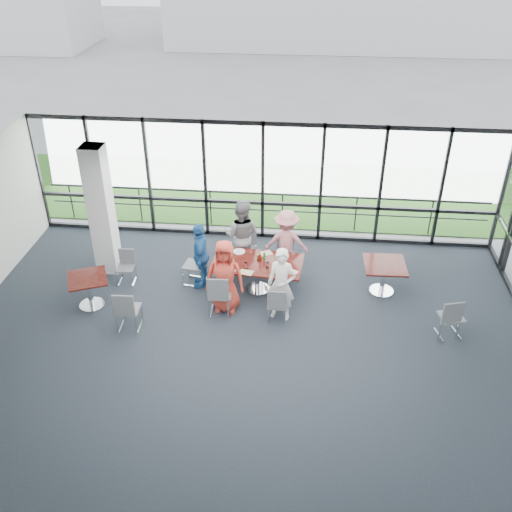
# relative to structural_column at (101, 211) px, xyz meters

# --- Properties ---
(floor) EXTENTS (12.00, 10.00, 0.02)m
(floor) POSITION_rel_structural_column_xyz_m (3.60, -3.00, -1.61)
(floor) COLOR #1F2630
(floor) RESTS_ON ground
(ceiling) EXTENTS (12.00, 10.00, 0.04)m
(ceiling) POSITION_rel_structural_column_xyz_m (3.60, -3.00, 1.60)
(ceiling) COLOR silver
(ceiling) RESTS_ON ground
(curtain_wall_back) EXTENTS (12.00, 0.10, 3.20)m
(curtain_wall_back) POSITION_rel_structural_column_xyz_m (3.60, 2.00, 0.00)
(curtain_wall_back) COLOR white
(curtain_wall_back) RESTS_ON ground
(exit_door) EXTENTS (0.12, 1.60, 2.10)m
(exit_door) POSITION_rel_structural_column_xyz_m (9.60, 0.75, -0.55)
(exit_door) COLOR black
(exit_door) RESTS_ON ground
(structural_column) EXTENTS (0.50, 0.50, 3.20)m
(structural_column) POSITION_rel_structural_column_xyz_m (0.00, 0.00, 0.00)
(structural_column) COLOR white
(structural_column) RESTS_ON ground
(apron) EXTENTS (80.00, 70.00, 0.02)m
(apron) POSITION_rel_structural_column_xyz_m (3.60, 7.00, -1.62)
(apron) COLOR gray
(apron) RESTS_ON ground
(grass_strip) EXTENTS (80.00, 5.00, 0.01)m
(grass_strip) POSITION_rel_structural_column_xyz_m (3.60, 5.00, -1.59)
(grass_strip) COLOR #2F5D1E
(grass_strip) RESTS_ON ground
(hangar_aux) EXTENTS (10.00, 6.00, 4.00)m
(hangar_aux) POSITION_rel_structural_column_xyz_m (-14.40, 25.00, 0.40)
(hangar_aux) COLOR silver
(hangar_aux) RESTS_ON ground
(guard_rail) EXTENTS (12.00, 0.06, 0.06)m
(guard_rail) POSITION_rel_structural_column_xyz_m (3.60, 2.60, -1.10)
(guard_rail) COLOR #2D2D33
(guard_rail) RESTS_ON ground
(main_table) EXTENTS (2.13, 1.28, 0.75)m
(main_table) POSITION_rel_structural_column_xyz_m (3.71, -0.52, -0.96)
(main_table) COLOR #390B08
(main_table) RESTS_ON ground
(side_table_left) EXTENTS (1.08, 1.08, 0.75)m
(side_table_left) POSITION_rel_structural_column_xyz_m (0.07, -1.52, -0.97)
(side_table_left) COLOR #390B08
(side_table_left) RESTS_ON ground
(side_table_right) EXTENTS (0.97, 0.97, 0.75)m
(side_table_right) POSITION_rel_structural_column_xyz_m (6.59, -0.32, -0.95)
(side_table_right) COLOR #390B08
(side_table_right) RESTS_ON ground
(diner_near_left) EXTENTS (0.84, 0.56, 1.70)m
(diner_near_left) POSITION_rel_structural_column_xyz_m (3.08, -1.32, -0.75)
(diner_near_left) COLOR red
(diner_near_left) RESTS_ON ground
(diner_near_right) EXTENTS (0.70, 0.58, 1.68)m
(diner_near_right) POSITION_rel_structural_column_xyz_m (4.32, -1.50, -0.76)
(diner_near_right) COLOR white
(diner_near_right) RESTS_ON ground
(diner_far_left) EXTENTS (0.94, 0.65, 1.81)m
(diner_far_left) POSITION_rel_structural_column_xyz_m (3.23, 0.40, -0.69)
(diner_far_left) COLOR slate
(diner_far_left) RESTS_ON ground
(diner_far_right) EXTENTS (1.08, 0.57, 1.65)m
(diner_far_right) POSITION_rel_structural_column_xyz_m (4.32, 0.32, -0.78)
(diner_far_right) COLOR #CB7680
(diner_far_right) RESTS_ON ground
(diner_end) EXTENTS (0.60, 1.00, 1.63)m
(diner_end) POSITION_rel_structural_column_xyz_m (2.39, -0.45, -0.79)
(diner_end) COLOR #225C9E
(diner_end) RESTS_ON ground
(chair_main_nl) EXTENTS (0.51, 0.51, 0.99)m
(chair_main_nl) POSITION_rel_structural_column_xyz_m (2.99, -1.47, -1.11)
(chair_main_nl) COLOR slate
(chair_main_nl) RESTS_ON ground
(chair_main_nr) EXTENTS (0.42, 0.42, 0.85)m
(chair_main_nr) POSITION_rel_structural_column_xyz_m (4.24, -1.63, -1.18)
(chair_main_nr) COLOR slate
(chair_main_nr) RESTS_ON ground
(chair_main_fl) EXTENTS (0.46, 0.46, 0.84)m
(chair_main_fl) POSITION_rel_structural_column_xyz_m (3.34, 0.58, -1.18)
(chair_main_fl) COLOR slate
(chair_main_fl) RESTS_ON ground
(chair_main_fr) EXTENTS (0.44, 0.44, 0.87)m
(chair_main_fr) POSITION_rel_structural_column_xyz_m (4.29, 0.38, -1.17)
(chair_main_fr) COLOR slate
(chair_main_fr) RESTS_ON ground
(chair_main_end) EXTENTS (0.54, 0.54, 0.96)m
(chair_main_end) POSITION_rel_structural_column_xyz_m (2.21, -0.37, -1.12)
(chair_main_end) COLOR slate
(chair_main_end) RESTS_ON ground
(chair_spare_la) EXTENTS (0.48, 0.48, 0.94)m
(chair_spare_la) POSITION_rel_structural_column_xyz_m (1.16, -2.19, -1.13)
(chair_spare_la) COLOR slate
(chair_spare_la) RESTS_ON ground
(chair_spare_lb) EXTENTS (0.41, 0.41, 0.80)m
(chair_spare_lb) POSITION_rel_structural_column_xyz_m (0.59, -0.53, -1.20)
(chair_spare_lb) COLOR slate
(chair_spare_lb) RESTS_ON ground
(chair_spare_r) EXTENTS (0.56, 0.56, 0.93)m
(chair_spare_r) POSITION_rel_structural_column_xyz_m (7.84, -1.78, -1.13)
(chair_spare_r) COLOR slate
(chair_spare_r) RESTS_ON ground
(plate_nl) EXTENTS (0.23, 0.23, 0.01)m
(plate_nl) POSITION_rel_structural_column_xyz_m (3.17, -0.89, -0.84)
(plate_nl) COLOR white
(plate_nl) RESTS_ON main_table
(plate_nr) EXTENTS (0.24, 0.24, 0.01)m
(plate_nr) POSITION_rel_structural_column_xyz_m (4.29, -0.98, -0.84)
(plate_nr) COLOR white
(plate_nr) RESTS_ON main_table
(plate_fl) EXTENTS (0.28, 0.28, 0.01)m
(plate_fl) POSITION_rel_structural_column_xyz_m (3.24, -0.11, -0.84)
(plate_fl) COLOR white
(plate_fl) RESTS_ON main_table
(plate_fr) EXTENTS (0.25, 0.25, 0.01)m
(plate_fr) POSITION_rel_structural_column_xyz_m (4.27, -0.22, -0.84)
(plate_fr) COLOR white
(plate_fr) RESTS_ON main_table
(plate_end) EXTENTS (0.28, 0.28, 0.01)m
(plate_end) POSITION_rel_structural_column_xyz_m (2.90, -0.41, -0.84)
(plate_end) COLOR white
(plate_end) RESTS_ON main_table
(tumbler_a) EXTENTS (0.07, 0.07, 0.14)m
(tumbler_a) POSITION_rel_structural_column_xyz_m (3.48, -0.80, -0.78)
(tumbler_a) COLOR white
(tumbler_a) RESTS_ON main_table
(tumbler_b) EXTENTS (0.07, 0.07, 0.15)m
(tumbler_b) POSITION_rel_structural_column_xyz_m (3.96, -0.73, -0.78)
(tumbler_b) COLOR white
(tumbler_b) RESTS_ON main_table
(tumbler_c) EXTENTS (0.07, 0.07, 0.14)m
(tumbler_c) POSITION_rel_structural_column_xyz_m (3.71, -0.29, -0.78)
(tumbler_c) COLOR white
(tumbler_c) RESTS_ON main_table
(tumbler_d) EXTENTS (0.07, 0.07, 0.14)m
(tumbler_d) POSITION_rel_structural_column_xyz_m (2.96, -0.65, -0.78)
(tumbler_d) COLOR white
(tumbler_d) RESTS_ON main_table
(menu_a) EXTENTS (0.33, 0.26, 0.00)m
(menu_a) POSITION_rel_structural_column_xyz_m (3.50, -0.97, -0.85)
(menu_a) COLOR white
(menu_a) RESTS_ON main_table
(menu_b) EXTENTS (0.33, 0.30, 0.00)m
(menu_b) POSITION_rel_structural_column_xyz_m (4.50, -0.84, -0.85)
(menu_b) COLOR white
(menu_b) RESTS_ON main_table
(menu_c) EXTENTS (0.36, 0.32, 0.00)m
(menu_c) POSITION_rel_structural_column_xyz_m (3.86, -0.12, -0.85)
(menu_c) COLOR white
(menu_c) RESTS_ON main_table
(condiment_caddy) EXTENTS (0.10, 0.07, 0.04)m
(condiment_caddy) POSITION_rel_structural_column_xyz_m (3.75, -0.44, -0.83)
(condiment_caddy) COLOR black
(condiment_caddy) RESTS_ON main_table
(ketchup_bottle) EXTENTS (0.06, 0.06, 0.18)m
(ketchup_bottle) POSITION_rel_structural_column_xyz_m (3.76, -0.47, -0.76)
(ketchup_bottle) COLOR #981100
(ketchup_bottle) RESTS_ON main_table
(green_bottle) EXTENTS (0.05, 0.05, 0.20)m
(green_bottle) POSITION_rel_structural_column_xyz_m (3.86, -0.42, -0.75)
(green_bottle) COLOR #207027
(green_bottle) RESTS_ON main_table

